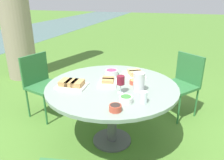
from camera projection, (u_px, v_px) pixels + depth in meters
ground_plane at (112, 140)px, 2.67m from camera, size 40.00×40.00×0.00m
dining_table at (112, 92)px, 2.43m from camera, size 1.45×1.45×0.73m
chair_near_left at (183, 80)px, 3.11m from camera, size 0.60×0.61×0.89m
chair_near_right at (41, 81)px, 3.10m from camera, size 0.54×0.52×0.89m
water_pitcher at (139, 82)px, 2.22m from camera, size 0.12×0.12×0.20m
wine_glass at (121, 81)px, 2.17m from camera, size 0.08×0.08×0.18m
platter_bread_main at (108, 82)px, 2.44m from camera, size 0.32×0.26×0.06m
platter_charcuterie at (134, 74)px, 2.66m from camera, size 0.36×0.33×0.08m
platter_sandwich_side at (72, 84)px, 2.35m from camera, size 0.26×0.33×0.07m
bowl_fries at (135, 82)px, 2.43m from camera, size 0.12×0.12×0.05m
bowl_salad at (126, 99)px, 2.00m from camera, size 0.12×0.12×0.06m
bowl_olives at (115, 108)px, 1.86m from camera, size 0.11×0.11×0.06m
bowl_dip_red at (112, 72)px, 2.72m from camera, size 0.16×0.16×0.06m
cup_water_near at (144, 97)px, 2.00m from camera, size 0.07×0.07×0.11m
handbag at (105, 89)px, 3.82m from camera, size 0.30×0.14×0.37m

